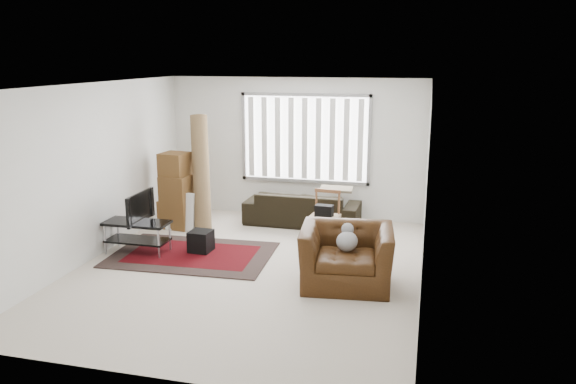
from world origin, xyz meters
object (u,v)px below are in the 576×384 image
tv_stand (137,230)px  sofa (302,203)px  moving_boxes (177,193)px  side_chair (324,215)px  armchair (347,252)px

tv_stand → sofa: size_ratio=0.49×
moving_boxes → side_chair: size_ratio=1.56×
tv_stand → moving_boxes: (0.02, 1.45, 0.27)m
moving_boxes → armchair: size_ratio=1.02×
tv_stand → side_chair: size_ratio=1.17×
armchair → tv_stand: bearing=166.2°
tv_stand → moving_boxes: moving_boxes is taller
moving_boxes → sofa: size_ratio=0.65×
tv_stand → armchair: size_ratio=0.76×
moving_boxes → sofa: bearing=18.7°
armchair → side_chair: bearing=104.2°
tv_stand → moving_boxes: size_ratio=0.75×
side_chair → tv_stand: bearing=-151.1°
side_chair → armchair: size_ratio=0.65×
moving_boxes → side_chair: 2.81m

